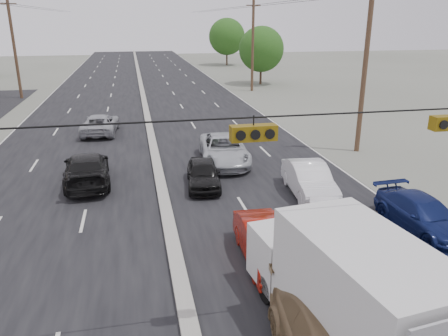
{
  "coord_description": "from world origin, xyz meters",
  "views": [
    {
      "loc": [
        -1.07,
        -9.07,
        7.83
      ],
      "look_at": [
        2.32,
        7.1,
        2.2
      ],
      "focal_mm": 35.0,
      "sensor_mm": 36.0,
      "label": 1
    }
  ],
  "objects_px": {
    "utility_pole_right_b": "(365,68)",
    "queue_car_a": "(203,174)",
    "oncoming_near": "(87,169)",
    "utility_pole_left_c": "(14,48)",
    "utility_pole_right_c": "(253,45)",
    "queue_car_c": "(224,150)",
    "queue_car_d": "(423,215)",
    "red_sedan": "(266,243)",
    "tree_right_mid": "(261,49)",
    "oncoming_far": "(100,124)",
    "queue_car_b": "(309,180)",
    "box_truck": "(344,288)",
    "tree_right_far": "(227,37)"
  },
  "relations": [
    {
      "from": "tree_right_far",
      "to": "red_sedan",
      "type": "distance_m",
      "value": 67.95
    },
    {
      "from": "tree_right_mid",
      "to": "queue_car_b",
      "type": "distance_m",
      "value": 37.4
    },
    {
      "from": "utility_pole_right_b",
      "to": "tree_right_mid",
      "type": "relative_size",
      "value": 1.4
    },
    {
      "from": "queue_car_a",
      "to": "queue_car_b",
      "type": "xyz_separation_m",
      "value": [
        4.64,
        -2.15,
        0.1
      ]
    },
    {
      "from": "queue_car_b",
      "to": "oncoming_far",
      "type": "height_order",
      "value": "queue_car_b"
    },
    {
      "from": "queue_car_d",
      "to": "oncoming_near",
      "type": "bearing_deg",
      "value": 145.62
    },
    {
      "from": "utility_pole_left_c",
      "to": "tree_right_mid",
      "type": "distance_m",
      "value": 27.96
    },
    {
      "from": "queue_car_a",
      "to": "oncoming_near",
      "type": "relative_size",
      "value": 0.73
    },
    {
      "from": "utility_pole_right_b",
      "to": "oncoming_far",
      "type": "relative_size",
      "value": 1.99
    },
    {
      "from": "tree_right_far",
      "to": "queue_car_d",
      "type": "distance_m",
      "value": 66.06
    },
    {
      "from": "utility_pole_right_c",
      "to": "queue_car_b",
      "type": "xyz_separation_m",
      "value": [
        -5.8,
        -31.29,
        -4.35
      ]
    },
    {
      "from": "tree_right_far",
      "to": "box_truck",
      "type": "distance_m",
      "value": 71.96
    },
    {
      "from": "queue_car_b",
      "to": "queue_car_d",
      "type": "bearing_deg",
      "value": -50.49
    },
    {
      "from": "utility_pole_right_b",
      "to": "oncoming_near",
      "type": "distance_m",
      "value": 16.82
    },
    {
      "from": "red_sedan",
      "to": "oncoming_near",
      "type": "height_order",
      "value": "oncoming_near"
    },
    {
      "from": "queue_car_c",
      "to": "utility_pole_left_c",
      "type": "bearing_deg",
      "value": 128.24
    },
    {
      "from": "queue_car_a",
      "to": "queue_car_b",
      "type": "height_order",
      "value": "queue_car_b"
    },
    {
      "from": "utility_pole_left_c",
      "to": "oncoming_far",
      "type": "relative_size",
      "value": 1.99
    },
    {
      "from": "box_truck",
      "to": "queue_car_d",
      "type": "height_order",
      "value": "box_truck"
    },
    {
      "from": "box_truck",
      "to": "oncoming_far",
      "type": "distance_m",
      "value": 24.75
    },
    {
      "from": "oncoming_far",
      "to": "tree_right_mid",
      "type": "bearing_deg",
      "value": -125.32
    },
    {
      "from": "utility_pole_right_c",
      "to": "tree_right_far",
      "type": "distance_m",
      "value": 30.2
    },
    {
      "from": "utility_pole_right_b",
      "to": "box_truck",
      "type": "xyz_separation_m",
      "value": [
        -8.86,
        -15.81,
        -3.44
      ]
    },
    {
      "from": "box_truck",
      "to": "oncoming_far",
      "type": "xyz_separation_m",
      "value": [
        -7.15,
        23.67,
        -0.97
      ]
    },
    {
      "from": "utility_pole_right_c",
      "to": "red_sedan",
      "type": "bearing_deg",
      "value": -104.57
    },
    {
      "from": "utility_pole_right_b",
      "to": "tree_right_mid",
      "type": "height_order",
      "value": "utility_pole_right_b"
    },
    {
      "from": "utility_pole_right_b",
      "to": "queue_car_c",
      "type": "height_order",
      "value": "utility_pole_right_b"
    },
    {
      "from": "utility_pole_right_b",
      "to": "queue_car_a",
      "type": "relative_size",
      "value": 2.57
    },
    {
      "from": "red_sedan",
      "to": "oncoming_near",
      "type": "bearing_deg",
      "value": 127.92
    },
    {
      "from": "utility_pole_left_c",
      "to": "queue_car_c",
      "type": "bearing_deg",
      "value": -57.54
    },
    {
      "from": "utility_pole_right_b",
      "to": "queue_car_d",
      "type": "relative_size",
      "value": 2.18
    },
    {
      "from": "utility_pole_left_c",
      "to": "utility_pole_right_c",
      "type": "xyz_separation_m",
      "value": [
        25.0,
        0.0,
        0.0
      ]
    },
    {
      "from": "utility_pole_left_c",
      "to": "queue_car_a",
      "type": "bearing_deg",
      "value": -63.45
    },
    {
      "from": "utility_pole_right_c",
      "to": "tree_right_mid",
      "type": "xyz_separation_m",
      "value": [
        2.5,
        5.0,
        -0.77
      ]
    },
    {
      "from": "box_truck",
      "to": "utility_pole_right_b",
      "type": "bearing_deg",
      "value": 53.34
    },
    {
      "from": "queue_car_c",
      "to": "oncoming_far",
      "type": "relative_size",
      "value": 1.12
    },
    {
      "from": "oncoming_near",
      "to": "tree_right_far",
      "type": "bearing_deg",
      "value": -113.12
    },
    {
      "from": "utility_pole_right_b",
      "to": "utility_pole_left_c",
      "type": "bearing_deg",
      "value": 135.0
    },
    {
      "from": "utility_pole_right_c",
      "to": "tree_right_far",
      "type": "relative_size",
      "value": 1.23
    },
    {
      "from": "tree_right_mid",
      "to": "queue_car_a",
      "type": "bearing_deg",
      "value": -110.76
    },
    {
      "from": "utility_pole_right_b",
      "to": "queue_car_a",
      "type": "height_order",
      "value": "utility_pole_right_b"
    },
    {
      "from": "oncoming_near",
      "to": "utility_pole_right_b",
      "type": "bearing_deg",
      "value": -175.38
    },
    {
      "from": "queue_car_c",
      "to": "queue_car_d",
      "type": "xyz_separation_m",
      "value": [
        5.77,
        -9.94,
        -0.12
      ]
    },
    {
      "from": "utility_pole_left_c",
      "to": "tree_right_far",
      "type": "xyz_separation_m",
      "value": [
        28.5,
        30.0,
        -0.15
      ]
    },
    {
      "from": "utility_pole_right_c",
      "to": "queue_car_c",
      "type": "distance_m",
      "value": 27.43
    },
    {
      "from": "oncoming_far",
      "to": "queue_car_d",
      "type": "bearing_deg",
      "value": 129.93
    },
    {
      "from": "utility_pole_left_c",
      "to": "utility_pole_right_b",
      "type": "distance_m",
      "value": 35.36
    },
    {
      "from": "utility_pole_left_c",
      "to": "queue_car_a",
      "type": "xyz_separation_m",
      "value": [
        14.56,
        -29.14,
        -4.45
      ]
    },
    {
      "from": "utility_pole_left_c",
      "to": "queue_car_b",
      "type": "distance_m",
      "value": 36.97
    },
    {
      "from": "utility_pole_right_c",
      "to": "oncoming_near",
      "type": "height_order",
      "value": "utility_pole_right_c"
    }
  ]
}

